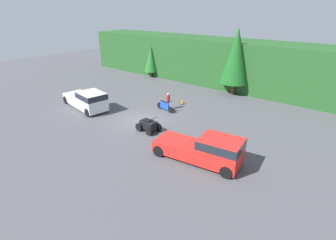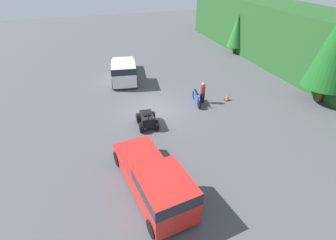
{
  "view_description": "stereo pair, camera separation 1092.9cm",
  "coord_description": "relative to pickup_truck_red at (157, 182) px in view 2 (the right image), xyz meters",
  "views": [
    {
      "loc": [
        15.57,
        -15.19,
        9.47
      ],
      "look_at": [
        3.23,
        0.12,
        0.95
      ],
      "focal_mm": 28.0,
      "sensor_mm": 36.0,
      "label": 1
    },
    {
      "loc": [
        16.57,
        -4.31,
        9.69
      ],
      "look_at": [
        3.23,
        0.12,
        0.95
      ],
      "focal_mm": 28.0,
      "sensor_mm": 36.0,
      "label": 2
    }
  ],
  "objects": [
    {
      "name": "tree_mid_left",
      "position": [
        -5.38,
        14.85,
        3.38
      ],
      "size": [
        3.28,
        3.28,
        7.46
      ],
      "color": "brown",
      "rests_on": "ground_plane"
    },
    {
      "name": "pickup_truck_second",
      "position": [
        -14.34,
        1.06,
        0.0
      ],
      "size": [
        6.23,
        3.0,
        1.94
      ],
      "rotation": [
        0.0,
        0.0,
        -0.15
      ],
      "color": "silver",
      "rests_on": "ground_plane"
    },
    {
      "name": "hillside_backdrop",
      "position": [
        -8.23,
        18.08,
        1.84
      ],
      "size": [
        44.0,
        6.0,
        5.71
      ],
      "color": "#235123",
      "rests_on": "ground_plane"
    },
    {
      "name": "rider_person",
      "position": [
        -8.05,
        6.02,
        -0.08
      ],
      "size": [
        0.39,
        0.39,
        1.71
      ],
      "rotation": [
        0.0,
        0.0,
        -0.12
      ],
      "color": "black",
      "rests_on": "ground_plane"
    },
    {
      "name": "traffic_cone",
      "position": [
        -7.84,
        8.13,
        -0.76
      ],
      "size": [
        0.42,
        0.42,
        0.55
      ],
      "color": "black",
      "rests_on": "ground_plane"
    },
    {
      "name": "ground_plane",
      "position": [
        -8.23,
        2.08,
        -1.01
      ],
      "size": [
        80.0,
        80.0,
        0.0
      ],
      "primitive_type": "plane",
      "color": "#4C4C51"
    },
    {
      "name": "dirt_bike",
      "position": [
        -8.12,
        5.57,
        -0.55
      ],
      "size": [
        2.22,
        0.66,
        1.13
      ],
      "rotation": [
        0.0,
        0.0,
        -0.17
      ],
      "color": "black",
      "rests_on": "ground_plane"
    },
    {
      "name": "quad_atv",
      "position": [
        -6.2,
        1.13,
        -0.51
      ],
      "size": [
        1.94,
        1.37,
        1.26
      ],
      "rotation": [
        0.0,
        0.0,
        -0.06
      ],
      "color": "black",
      "rests_on": "ground_plane"
    },
    {
      "name": "tree_left",
      "position": [
        -18.4,
        14.94,
        1.56
      ],
      "size": [
        1.93,
        1.93,
        4.38
      ],
      "color": "brown",
      "rests_on": "ground_plane"
    },
    {
      "name": "pickup_truck_red",
      "position": [
        0.0,
        0.0,
        0.0
      ],
      "size": [
        6.08,
        2.9,
        1.94
      ],
      "rotation": [
        0.0,
        0.0,
        0.13
      ],
      "color": "red",
      "rests_on": "ground_plane"
    }
  ]
}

